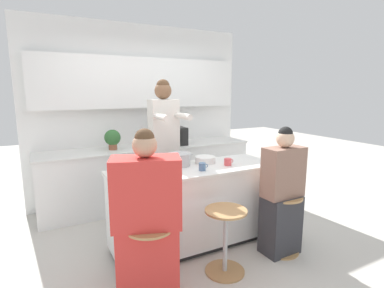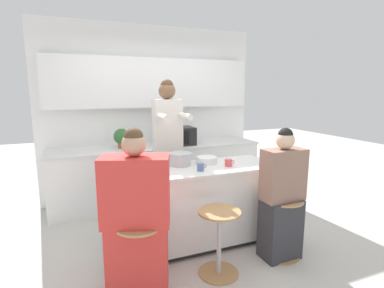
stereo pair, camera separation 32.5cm
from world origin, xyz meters
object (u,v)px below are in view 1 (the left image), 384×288
object	(u,v)px
kitchen_island	(195,206)
potted_plant	(112,138)
person_cooking	(164,154)
person_seated_near	(282,198)
bar_stool_center	(225,237)
bar_stool_leftmost	(150,257)
person_wrapped_blanket	(147,221)
coffee_cup_near	(202,167)
microwave	(169,136)
fruit_bowl	(205,160)
banana_bunch	(118,172)
bar_stool_rightmost	(282,220)
coffee_cup_far	(228,162)
cooking_pot	(180,159)

from	to	relation	value
kitchen_island	potted_plant	bearing A→B (deg)	110.68
person_cooking	person_seated_near	world-z (taller)	person_cooking
bar_stool_center	bar_stool_leftmost	bearing A→B (deg)	179.83
person_wrapped_blanket	coffee_cup_near	world-z (taller)	person_wrapped_blanket
person_cooking	kitchen_island	bearing A→B (deg)	-77.18
coffee_cup_near	microwave	distance (m)	1.57
bar_stool_center	fruit_bowl	xyz separation A→B (m)	(0.21, 0.75, 0.57)
bar_stool_center	banana_bunch	xyz separation A→B (m)	(-0.80, 0.75, 0.55)
bar_stool_leftmost	person_wrapped_blanket	distance (m)	0.31
person_seated_near	bar_stool_leftmost	bearing A→B (deg)	179.74
kitchen_island	bar_stool_rightmost	bearing A→B (deg)	-37.79
person_wrapped_blanket	banana_bunch	size ratio (longest dim) A/B	9.04
kitchen_island	person_seated_near	size ratio (longest dim) A/B	1.37
person_cooking	person_seated_near	size ratio (longest dim) A/B	1.36
person_seated_near	coffee_cup_far	size ratio (longest dim) A/B	11.77
bar_stool_leftmost	bar_stool_rightmost	distance (m)	1.49
kitchen_island	coffee_cup_near	xyz separation A→B (m)	(0.01, -0.14, 0.48)
kitchen_island	bar_stool_center	xyz separation A→B (m)	(0.00, -0.61, -0.09)
person_seated_near	cooking_pot	xyz separation A→B (m)	(-0.83, 0.74, 0.35)
bar_stool_center	cooking_pot	distance (m)	0.98
cooking_pot	microwave	xyz separation A→B (m)	(0.42, 1.24, 0.06)
bar_stool_rightmost	person_seated_near	distance (m)	0.26
person_cooking	coffee_cup_far	size ratio (longest dim) A/B	15.98
bar_stool_center	bar_stool_rightmost	distance (m)	0.75
cooking_pot	fruit_bowl	xyz separation A→B (m)	(0.32, -0.02, -0.03)
person_cooking	banana_bunch	size ratio (longest dim) A/B	11.67
kitchen_island	banana_bunch	bearing A→B (deg)	170.18
kitchen_island	coffee_cup_near	world-z (taller)	coffee_cup_near
kitchen_island	banana_bunch	world-z (taller)	banana_bunch
bar_stool_leftmost	bar_stool_rightmost	bearing A→B (deg)	1.10
coffee_cup_far	banana_bunch	size ratio (longest dim) A/B	0.73
bar_stool_center	potted_plant	bearing A→B (deg)	104.86
person_seated_near	coffee_cup_near	size ratio (longest dim) A/B	12.99
person_wrapped_blanket	cooking_pot	xyz separation A→B (m)	(0.65, 0.74, 0.29)
bar_stool_leftmost	bar_stool_center	size ratio (longest dim) A/B	1.00
person_cooking	potted_plant	size ratio (longest dim) A/B	6.45
person_seated_near	coffee_cup_near	xyz separation A→B (m)	(-0.71, 0.44, 0.32)
microwave	banana_bunch	bearing A→B (deg)	-131.39
person_wrapped_blanket	coffee_cup_far	size ratio (longest dim) A/B	12.38
potted_plant	bar_stool_leftmost	bearing A→B (deg)	-95.61
fruit_bowl	bar_stool_center	bearing A→B (deg)	-105.65
bar_stool_center	banana_bunch	distance (m)	1.23
bar_stool_rightmost	person_seated_near	xyz separation A→B (m)	(-0.03, -0.01, 0.25)
kitchen_island	coffee_cup_far	size ratio (longest dim) A/B	16.13
fruit_bowl	potted_plant	world-z (taller)	potted_plant
kitchen_island	person_cooking	distance (m)	0.78
person_cooking	fruit_bowl	distance (m)	0.56
bar_stool_center	coffee_cup_near	world-z (taller)	coffee_cup_near
bar_stool_leftmost	fruit_bowl	size ratio (longest dim) A/B	2.68
kitchen_island	person_seated_near	distance (m)	0.94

